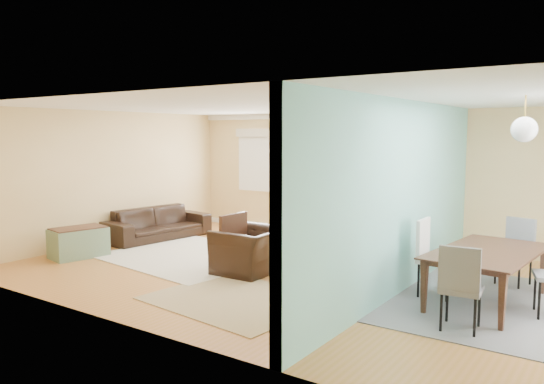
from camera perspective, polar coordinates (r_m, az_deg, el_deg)
The scene contains 26 objects.
floor at distance 8.25m, azimuth 3.44°, elevation -8.85°, with size 9.00×9.00×0.00m, color #A86D2C.
wall_back at distance 10.68m, azimuth 11.83°, elevation 1.57°, with size 9.00×0.02×2.60m, color tan.
wall_front at distance 5.68m, azimuth -12.35°, elevation -2.48°, with size 9.00×0.02×2.60m, color tan.
wall_left at distance 11.02m, azimuth -16.99°, elevation 1.56°, with size 0.02×6.00×2.60m, color tan.
ceiling at distance 7.98m, azimuth 3.56°, elevation 9.49°, with size 9.00×6.00×0.02m, color white.
partition at distance 7.61m, azimuth 14.41°, elevation 0.09°, with size 0.17×6.00×2.60m.
fireplace at distance 11.31m, azimuth 4.49°, elevation -1.65°, with size 1.70×0.30×1.17m.
wall_clock at distance 11.29m, azimuth 4.77°, elevation 4.72°, with size 0.70×0.07×0.70m.
window_left at distance 12.13m, azimuth -1.65°, elevation 3.93°, with size 1.05×0.13×1.42m.
window_right at distance 10.60m, azimuth 12.03°, elevation 3.47°, with size 1.05×0.13×1.42m.
pendant at distance 6.92m, azimuth 25.50°, elevation 6.09°, with size 0.30×0.30×0.55m.
rug_cream at distance 9.51m, azimuth -8.63°, elevation -6.82°, with size 2.85×2.47×0.02m, color beige.
rug_jute at distance 7.06m, azimuth -3.80°, elevation -11.41°, with size 2.13×1.74×0.01m, color tan.
rug_grey at distance 7.41m, azimuth 22.31°, elevation -11.03°, with size 2.49×3.11×0.01m, color slate.
sofa at distance 11.15m, azimuth -12.16°, elevation -3.32°, with size 2.19×0.86×0.64m, color black.
eames_chair at distance 8.28m, azimuth -2.24°, elevation -6.32°, with size 1.07×0.93×0.69m, color black.
green_chair at distance 9.73m, azimuth 12.06°, elevation -4.61°, with size 0.72×0.74×0.67m, color #0E783F.
trunk at distance 9.91m, azimuth -20.08°, elevation -5.10°, with size 0.73×1.01×0.53m.
credenza at distance 8.84m, azimuth 14.67°, elevation -5.35°, with size 0.55×1.63×0.80m.
tv at distance 8.74m, azimuth 14.68°, elevation -0.93°, with size 0.99×0.13×0.57m, color black.
garden_stool at distance 7.99m, azimuth 12.10°, elevation -7.74°, with size 0.32×0.32×0.47m, color white.
potted_plant at distance 7.89m, azimuth 12.18°, elevation -4.52°, with size 0.40×0.35×0.45m, color #337F33.
dining_table at distance 7.31m, azimuth 22.42°, elevation -8.50°, with size 1.96×1.09×0.69m, color #4A2B1E.
dining_chair_n at distance 8.30m, azimuth 24.59°, elevation -5.35°, with size 0.52×0.52×0.95m.
dining_chair_s at distance 6.21m, azimuth 19.72°, elevation -8.86°, with size 0.47×0.47×0.96m.
dining_chair_w at distance 7.34m, azimuth 17.37°, elevation -6.16°, with size 0.47×0.47×1.03m.
Camera 1 is at (4.11, -6.83, 2.15)m, focal length 35.00 mm.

